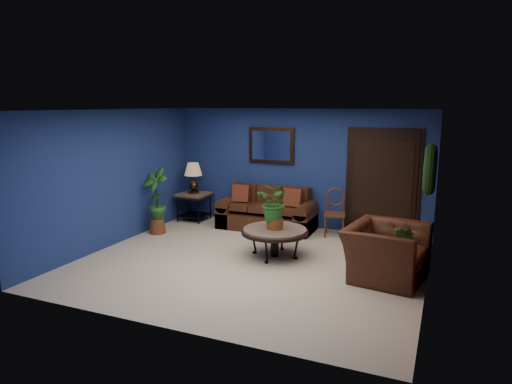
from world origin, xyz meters
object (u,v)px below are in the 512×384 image
at_px(sofa, 268,214).
at_px(side_chair, 335,209).
at_px(armchair, 386,252).
at_px(table_lamp, 193,174).
at_px(coffee_table, 275,232).
at_px(end_table, 194,199).

xyz_separation_m(sofa, side_chair, (1.42, 0.04, 0.24)).
bearing_deg(side_chair, armchair, -68.95).
bearing_deg(sofa, table_lamp, -179.18).
relative_size(side_chair, armchair, 0.76).
height_order(coffee_table, end_table, end_table).
height_order(sofa, end_table, sofa).
xyz_separation_m(table_lamp, side_chair, (3.20, 0.07, -0.52)).
bearing_deg(armchair, side_chair, 41.36).
distance_m(sofa, side_chair, 1.44).
bearing_deg(armchair, table_lamp, 75.91).
height_order(sofa, table_lamp, table_lamp).
relative_size(coffee_table, end_table, 1.69).
xyz_separation_m(side_chair, armchair, (1.25, -1.97, -0.13)).
bearing_deg(coffee_table, side_chair, 69.35).
distance_m(end_table, armchair, 4.84).
distance_m(table_lamp, armchair, 4.88).
relative_size(end_table, armchair, 0.55).
distance_m(end_table, table_lamp, 0.57).
bearing_deg(coffee_table, sofa, 115.21).
xyz_separation_m(table_lamp, armchair, (4.45, -1.90, -0.65)).
height_order(sofa, coffee_table, sofa).
relative_size(table_lamp, armchair, 0.53).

